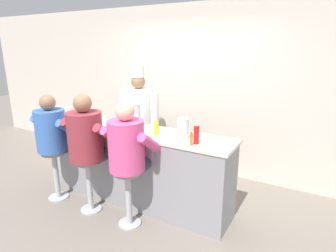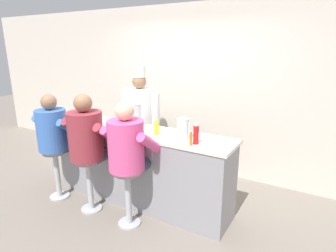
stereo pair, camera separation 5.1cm
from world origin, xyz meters
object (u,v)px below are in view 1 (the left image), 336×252
(ketchup_bottle_red, at_px, (196,133))
(diner_seated_maroon, at_px, (88,139))
(diner_seated_blue, at_px, (53,133))
(mustard_bottle_yellow, at_px, (156,127))
(hot_sauce_bottle_orange, at_px, (191,139))
(coffee_mug_tan, at_px, (86,120))
(water_pitcher_clear, at_px, (183,128))
(breakfast_plate, at_px, (140,130))
(napkin_dispenser_chrome, at_px, (113,125))
(diner_seated_pink, at_px, (128,149))
(cook_in_whites_near, at_px, (139,118))
(cup_stack_steel, at_px, (137,116))
(cereal_bowl, at_px, (69,121))

(ketchup_bottle_red, relative_size, diner_seated_maroon, 0.17)
(ketchup_bottle_red, xyz_separation_m, diner_seated_blue, (-1.91, -0.34, -0.20))
(mustard_bottle_yellow, height_order, hot_sauce_bottle_orange, mustard_bottle_yellow)
(ketchup_bottle_red, relative_size, coffee_mug_tan, 1.90)
(diner_seated_maroon, bearing_deg, water_pitcher_clear, 22.15)
(breakfast_plate, bearing_deg, napkin_dispenser_chrome, -157.94)
(coffee_mug_tan, bearing_deg, hot_sauce_bottle_orange, -3.09)
(hot_sauce_bottle_orange, bearing_deg, diner_seated_maroon, -168.27)
(diner_seated_blue, height_order, diner_seated_pink, diner_seated_pink)
(mustard_bottle_yellow, xyz_separation_m, coffee_mug_tan, (-1.12, -0.05, -0.05))
(napkin_dispenser_chrome, distance_m, diner_seated_blue, 0.85)
(hot_sauce_bottle_orange, relative_size, cook_in_whites_near, 0.09)
(water_pitcher_clear, bearing_deg, mustard_bottle_yellow, -173.63)
(coffee_mug_tan, height_order, diner_seated_maroon, diner_seated_maroon)
(hot_sauce_bottle_orange, bearing_deg, coffee_mug_tan, 176.91)
(ketchup_bottle_red, distance_m, coffee_mug_tan, 1.67)
(water_pitcher_clear, height_order, diner_seated_blue, diner_seated_blue)
(breakfast_plate, relative_size, diner_seated_maroon, 0.15)
(mustard_bottle_yellow, relative_size, cup_stack_steel, 0.64)
(breakfast_plate, relative_size, cereal_bowl, 1.71)
(ketchup_bottle_red, bearing_deg, coffee_mug_tan, 179.60)
(mustard_bottle_yellow, height_order, diner_seated_pink, diner_seated_pink)
(breakfast_plate, bearing_deg, cereal_bowl, -171.76)
(mustard_bottle_yellow, distance_m, water_pitcher_clear, 0.34)
(cereal_bowl, distance_m, diner_seated_pink, 1.28)
(ketchup_bottle_red, distance_m, diner_seated_blue, 1.95)
(diner_seated_pink, bearing_deg, cereal_bowl, 167.68)
(diner_seated_maroon, bearing_deg, diner_seated_pink, -0.15)
(coffee_mug_tan, height_order, diner_seated_pink, diner_seated_pink)
(diner_seated_blue, distance_m, diner_seated_maroon, 0.62)
(cup_stack_steel, bearing_deg, hot_sauce_bottle_orange, -17.99)
(diner_seated_blue, height_order, diner_seated_maroon, diner_seated_maroon)
(hot_sauce_bottle_orange, relative_size, water_pitcher_clear, 0.64)
(ketchup_bottle_red, distance_m, breakfast_plate, 0.83)
(water_pitcher_clear, xyz_separation_m, breakfast_plate, (-0.61, -0.01, -0.11))
(water_pitcher_clear, height_order, cup_stack_steel, cup_stack_steel)
(cup_stack_steel, bearing_deg, diner_seated_blue, -149.60)
(diner_seated_maroon, xyz_separation_m, diner_seated_pink, (0.62, -0.00, -0.01))
(breakfast_plate, height_order, cereal_bowl, cereal_bowl)
(cup_stack_steel, distance_m, diner_seated_pink, 0.67)
(ketchup_bottle_red, height_order, cup_stack_steel, cup_stack_steel)
(cup_stack_steel, height_order, diner_seated_maroon, diner_seated_maroon)
(napkin_dispenser_chrome, bearing_deg, diner_seated_pink, -33.31)
(cereal_bowl, distance_m, cook_in_whites_near, 1.04)
(diner_seated_pink, bearing_deg, cup_stack_steel, 116.05)
(breakfast_plate, bearing_deg, diner_seated_maroon, -137.72)
(mustard_bottle_yellow, bearing_deg, cereal_bowl, -174.51)
(breakfast_plate, bearing_deg, cook_in_whites_near, 125.56)
(mustard_bottle_yellow, relative_size, napkin_dispenser_chrome, 1.66)
(diner_seated_blue, bearing_deg, mustard_bottle_yellow, 16.56)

